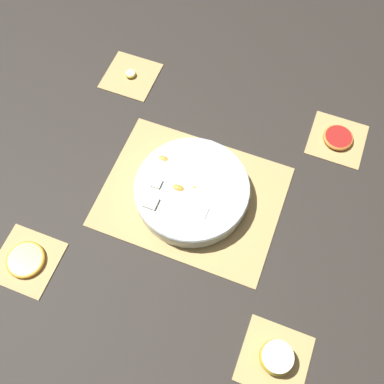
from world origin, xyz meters
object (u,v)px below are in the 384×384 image
(banana_coin_single, at_px, (130,74))
(grapefruit_slice, at_px, (338,138))
(orange_slice_whole, at_px, (26,260))
(fruit_salad_bowl, at_px, (192,190))
(apple_half, at_px, (277,357))

(banana_coin_single, height_order, grapefruit_slice, grapefruit_slice)
(banana_coin_single, xyz_separation_m, grapefruit_slice, (0.62, -0.00, 0.00))
(grapefruit_slice, bearing_deg, orange_slice_whole, -135.67)
(fruit_salad_bowl, relative_size, apple_half, 3.88)
(orange_slice_whole, height_order, banana_coin_single, orange_slice_whole)
(apple_half, height_order, orange_slice_whole, apple_half)
(orange_slice_whole, relative_size, grapefruit_slice, 1.14)
(apple_half, distance_m, orange_slice_whole, 0.62)
(apple_half, bearing_deg, orange_slice_whole, 180.00)
(fruit_salad_bowl, relative_size, orange_slice_whole, 3.12)
(orange_slice_whole, bearing_deg, fruit_salad_bowl, 44.42)
(orange_slice_whole, height_order, grapefruit_slice, grapefruit_slice)
(apple_half, height_order, banana_coin_single, apple_half)
(apple_half, xyz_separation_m, banana_coin_single, (-0.62, 0.60, -0.02))
(fruit_salad_bowl, xyz_separation_m, orange_slice_whole, (-0.31, -0.30, -0.03))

